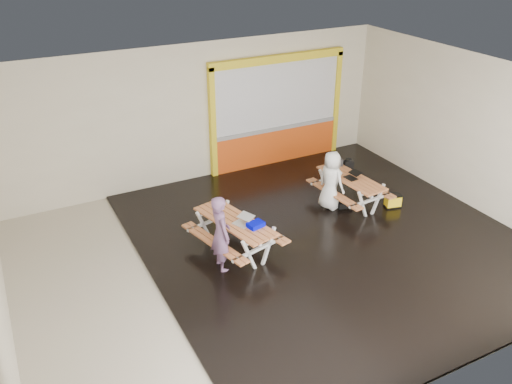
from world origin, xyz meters
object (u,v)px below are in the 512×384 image
picnic_table_left (235,228)px  laptop_left (243,221)px  laptop_right (352,176)px  toolbox (335,162)px  blue_pouch (256,225)px  backpack (348,166)px  fluke_bag (393,201)px  person_left (221,234)px  picnic_table_right (350,184)px  person_right (331,180)px  dark_case (344,204)px

picnic_table_left → laptop_left: 0.31m
laptop_right → toolbox: 0.76m
blue_pouch → backpack: size_ratio=0.80×
laptop_left → fluke_bag: (3.96, 0.17, -0.61)m
backpack → person_left: bearing=-158.5°
picnic_table_right → person_right: person_right is taller
backpack → picnic_table_right: bearing=-121.2°
picnic_table_left → backpack: backpack is taller
person_left → person_right: size_ratio=1.12×
backpack → fluke_bag: backpack is taller
picnic_table_right → blue_pouch: 3.19m
person_left → person_right: 3.35m
person_left → laptop_left: person_left is taller
laptop_right → blue_pouch: 3.17m
toolbox → laptop_right: bearing=-91.8°
person_right → toolbox: person_right is taller
person_right → picnic_table_left: bearing=86.8°
person_right → backpack: person_right is taller
fluke_bag → toolbox: bearing=119.7°
blue_pouch → dark_case: size_ratio=0.90×
picnic_table_right → fluke_bag: bearing=-38.2°
backpack → laptop_right: bearing=-119.4°
picnic_table_left → picnic_table_right: (3.27, 0.60, -0.03)m
laptop_left → blue_pouch: laptop_left is taller
picnic_table_left → dark_case: size_ratio=6.14×
laptop_left → fluke_bag: size_ratio=1.09×
person_right → laptop_right: size_ratio=3.88×
person_left → laptop_right: (3.75, 0.95, -0.03)m
picnic_table_right → fluke_bag: 1.07m
person_left → toolbox: size_ratio=3.88×
toolbox → backpack: (0.35, -0.09, -0.14)m
backpack → laptop_left: bearing=-158.2°
picnic_table_right → toolbox: 0.76m
person_right → dark_case: size_ratio=3.95×
toolbox → picnic_table_left: bearing=-158.2°
picnic_table_left → backpack: 3.85m
person_left → dark_case: size_ratio=4.44×
laptop_left → toolbox: toolbox is taller
backpack → toolbox: bearing=166.1°
blue_pouch → dark_case: blue_pouch is taller
toolbox → picnic_table_right: bearing=-92.3°
person_right → dark_case: bearing=-122.3°
picnic_table_left → laptop_left: laptop_left is taller
person_left → dark_case: person_left is taller
laptop_left → backpack: size_ratio=1.14×
picnic_table_right → laptop_left: bearing=-166.0°
picnic_table_left → person_right: (2.72, 0.63, 0.17)m
laptop_right → backpack: 0.77m
laptop_left → dark_case: (2.97, 0.71, -0.70)m
toolbox → dark_case: size_ratio=1.14×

